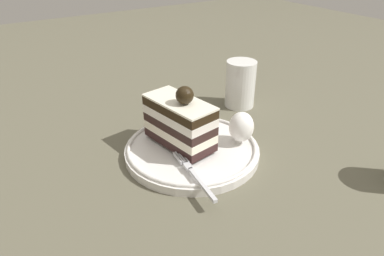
% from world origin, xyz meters
% --- Properties ---
extents(ground_plane, '(2.40, 2.40, 0.00)m').
position_xyz_m(ground_plane, '(0.00, 0.00, 0.00)').
color(ground_plane, '#5B5845').
extents(dessert_plate, '(0.22, 0.22, 0.02)m').
position_xyz_m(dessert_plate, '(-0.01, 0.02, 0.01)').
color(dessert_plate, silver).
rests_on(dessert_plate, ground_plane).
extents(cake_slice, '(0.07, 0.13, 0.10)m').
position_xyz_m(cake_slice, '(-0.02, 0.04, 0.06)').
color(cake_slice, black).
rests_on(cake_slice, dessert_plate).
extents(whipped_cream_dollop, '(0.04, 0.04, 0.05)m').
position_xyz_m(whipped_cream_dollop, '(0.06, -0.01, 0.04)').
color(whipped_cream_dollop, white).
rests_on(whipped_cream_dollop, dessert_plate).
extents(fork, '(0.02, 0.12, 0.00)m').
position_xyz_m(fork, '(-0.05, -0.05, 0.02)').
color(fork, silver).
rests_on(fork, dessert_plate).
extents(drink_glass_far, '(0.06, 0.06, 0.09)m').
position_xyz_m(drink_glass_far, '(0.17, 0.13, 0.04)').
color(drink_glass_far, white).
rests_on(drink_glass_far, ground_plane).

